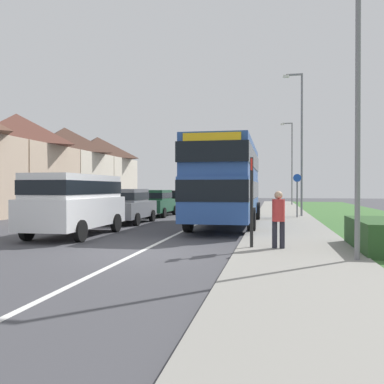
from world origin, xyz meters
name	(u,v)px	position (x,y,z in m)	size (l,w,h in m)	color
ground_plane	(140,252)	(0.00, 0.00, 0.00)	(120.00, 120.00, 0.00)	#424247
lane_marking_centre	(194,226)	(0.00, 8.00, 0.00)	(0.14, 60.00, 0.01)	silver
pavement_near_side	(289,231)	(4.20, 6.00, 0.06)	(3.20, 68.00, 0.12)	gray
roadside_hedge	(376,236)	(6.30, 1.03, 0.45)	(1.10, 3.27, 0.90)	#2D5128
double_decker_bus	(227,179)	(1.53, 7.94, 2.14)	(2.80, 9.68, 3.70)	#284C93
parked_van_white	(75,200)	(-3.50, 3.20, 1.33)	(2.11, 5.04, 2.23)	silver
parked_car_grey	(127,205)	(-3.48, 8.63, 0.93)	(1.97, 4.10, 1.70)	slate
parked_car_dark_green	(156,202)	(-3.48, 13.78, 0.89)	(1.87, 4.34, 1.62)	#19472D
parked_car_black	(172,200)	(-3.72, 19.00, 0.86)	(1.88, 4.47, 1.55)	black
pedestrian_at_stop	(278,217)	(3.72, 0.63, 0.98)	(0.34, 0.34, 1.67)	#23232D
bus_stop_sign	(252,196)	(3.00, 0.71, 1.54)	(0.09, 0.52, 2.60)	black
cycle_route_sign	(297,194)	(4.91, 12.83, 1.43)	(0.44, 0.08, 2.52)	slate
street_lamp_near	(353,89)	(5.36, -0.85, 4.01)	(1.14, 0.20, 6.94)	slate
street_lamp_mid	(300,136)	(5.13, 14.06, 4.75)	(1.14, 0.20, 8.39)	slate
street_lamp_far	(291,159)	(5.31, 30.42, 4.58)	(1.14, 0.20, 8.04)	slate
house_terrace_far_side	(43,166)	(-13.98, 18.64, 3.46)	(6.29, 27.13, 6.92)	#C1A88E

